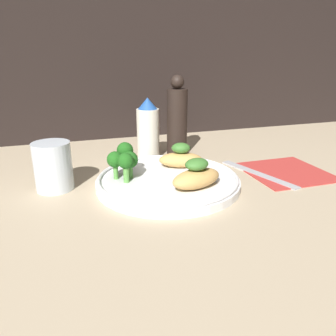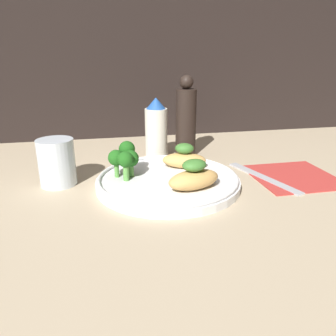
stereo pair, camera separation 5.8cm
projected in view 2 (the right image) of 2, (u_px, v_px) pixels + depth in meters
ground_plane at (168, 188)px, 59.45cm from camera, size 180.00×180.00×1.00cm
plate at (168, 181)px, 58.95cm from camera, size 25.77×25.77×2.00cm
grilled_meat_front at (194, 177)px, 53.92cm from camera, size 10.25×7.21×5.05cm
grilled_meat_middle at (184, 158)px, 63.98cm from camera, size 9.43×6.62×4.85cm
broccoli_bunch at (125, 157)px, 58.53cm from camera, size 5.51×6.44×6.22cm
sauce_bottle at (156, 129)px, 73.41cm from camera, size 5.01×5.01×13.56cm
pepper_grinder at (186, 120)px, 74.10cm from camera, size 4.65×4.65×18.20cm
drinking_glass at (57, 162)px, 58.57cm from camera, size 6.47×6.47×8.43cm
fork at (263, 177)px, 62.79cm from camera, size 6.92×18.10×0.60cm
napkin at (293, 176)px, 63.41cm from camera, size 15.55×15.55×0.40cm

